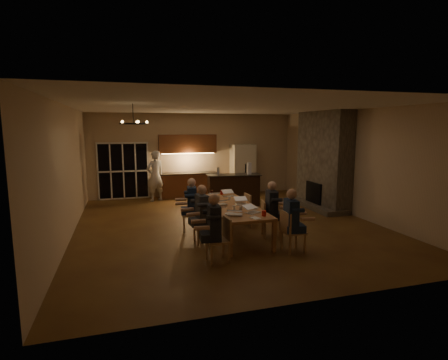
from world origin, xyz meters
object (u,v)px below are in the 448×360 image
person_left_far (192,205)px  person_right_near (291,221)px  laptop_e (213,193)px  mug_mid (229,198)px  chandelier (133,124)px  bar_blender (249,168)px  refrigerator (243,169)px  dining_table (231,220)px  laptop_b (253,208)px  laptop_d (242,200)px  can_silver (241,209)px  bar_island (233,190)px  chair_left_far (191,214)px  person_left_mid (202,215)px  bar_bottle (218,171)px  chair_right_near (293,231)px  plate_far (238,198)px  laptop_f (229,192)px  mug_back (208,198)px  redcup_near (264,213)px  can_right (241,199)px  chair_left_mid (204,224)px  redcup_mid (211,201)px  person_right_mid (272,209)px  plate_left (230,214)px  person_left_near (214,228)px  standing_person (155,176)px  can_cola (212,193)px  chair_left_near (218,240)px  chair_right_far (254,210)px  plate_near (253,208)px  laptop_a (235,210)px  mug_front (234,208)px

person_left_far → person_right_near: bearing=46.6°
laptop_e → mug_mid: size_ratio=3.20×
chandelier → bar_blender: chandelier is taller
refrigerator → dining_table: (-2.06, -5.00, -0.62)m
laptop_b → bar_blender: bearing=43.0°
laptop_d → can_silver: size_ratio=2.67×
bar_island → chair_left_far: 3.23m
person_left_mid → bar_bottle: 4.04m
chair_right_near → plate_far: (-0.51, 2.27, 0.31)m
laptop_d → laptop_f: same height
chandelier → mug_mid: (2.43, 0.41, -1.95)m
laptop_f → mug_back: 0.71m
dining_table → redcup_near: bearing=-74.3°
can_right → mug_back: bearing=147.9°
chair_left_mid → redcup_mid: 0.93m
refrigerator → dining_table: 5.44m
person_right_mid → plate_left: bearing=117.8°
chair_left_far → mug_mid: 1.11m
laptop_f → can_silver: (-0.26, -1.77, -0.05)m
person_left_near → person_right_near: (1.72, 0.07, 0.00)m
person_left_mid → standing_person: standing_person is taller
mug_back → can_right: bearing=-32.1°
person_left_far → dining_table: bearing=64.5°
can_cola → plate_left: size_ratio=0.51×
chair_left_mid → laptop_b: size_ratio=2.78×
chair_left_near → laptop_e: 2.87m
can_silver → chair_right_far: bearing=56.6°
plate_near → redcup_near: bearing=-92.7°
standing_person → chandelier: bearing=54.4°
bar_island → laptop_f: 2.22m
chair_left_far → can_cola: bearing=148.7°
bar_island → redcup_mid: (-1.51, -2.79, 0.27)m
person_left_mid → laptop_f: (1.13, 1.58, 0.17)m
chair_right_far → plate_far: (-0.43, 0.16, 0.31)m
laptop_a → laptop_f: (0.48, 2.04, 0.00)m
can_silver → redcup_near: bearing=-57.6°
chair_left_near → plate_near: size_ratio=3.37×
mug_front → redcup_mid: size_ratio=0.83×
person_left_far → can_silver: 1.57m
chair_right_far → redcup_mid: chair_right_far is taller
can_right → bar_blender: bearing=65.6°
laptop_b → plate_far: bearing=55.9°
person_left_mid → person_left_near: bearing=-5.6°
plate_far → bar_blender: size_ratio=0.56×
dining_table → plate_near: size_ratio=11.81×
person_right_near → bar_bottle: bearing=11.3°
person_left_mid → laptop_b: person_left_mid is taller
mug_back → chair_left_mid: bearing=-107.9°
bar_island → chair_right_far: bearing=-88.8°
redcup_mid → plate_far: (0.86, 0.40, -0.05)m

